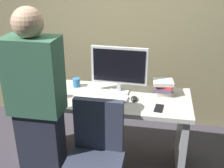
% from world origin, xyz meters
% --- Properties ---
extents(ground_plane, '(9.00, 9.00, 0.00)m').
position_xyz_m(ground_plane, '(0.00, 0.00, 0.00)').
color(ground_plane, '#3D3842').
extents(wall_back, '(6.40, 0.10, 3.00)m').
position_xyz_m(wall_back, '(0.00, 0.92, 1.50)').
color(wall_back, '#8C7F5B').
rests_on(wall_back, ground).
extents(desk, '(1.47, 0.64, 0.73)m').
position_xyz_m(desk, '(0.00, 0.00, 0.51)').
color(desk, beige).
rests_on(desk, ground).
extents(office_chair, '(0.52, 0.52, 0.94)m').
position_xyz_m(office_chair, '(-0.03, -0.63, 0.43)').
color(office_chair, black).
rests_on(office_chair, ground).
extents(person_at_desk, '(0.40, 0.24, 1.64)m').
position_xyz_m(person_at_desk, '(-0.48, -0.60, 0.84)').
color(person_at_desk, '#262838').
rests_on(person_at_desk, ground).
extents(monitor, '(0.54, 0.15, 0.46)m').
position_xyz_m(monitor, '(0.04, 0.11, 0.99)').
color(monitor, silver).
rests_on(monitor, desk).
extents(keyboard, '(0.43, 0.14, 0.02)m').
position_xyz_m(keyboard, '(-0.07, -0.06, 0.74)').
color(keyboard, white).
rests_on(keyboard, desk).
extents(mouse, '(0.06, 0.10, 0.03)m').
position_xyz_m(mouse, '(0.21, -0.05, 0.75)').
color(mouse, black).
rests_on(mouse, desk).
extents(cup_near_keyboard, '(0.07, 0.07, 0.10)m').
position_xyz_m(cup_near_keyboard, '(-0.49, -0.12, 0.78)').
color(cup_near_keyboard, '#D84C3F').
rests_on(cup_near_keyboard, desk).
extents(cup_by_monitor, '(0.08, 0.08, 0.09)m').
position_xyz_m(cup_by_monitor, '(-0.41, 0.17, 0.78)').
color(cup_by_monitor, '#3372B2').
rests_on(cup_by_monitor, desk).
extents(book_stack, '(0.21, 0.18, 0.14)m').
position_xyz_m(book_stack, '(0.47, 0.13, 0.81)').
color(book_stack, beige).
rests_on(book_stack, desk).
extents(cell_phone, '(0.09, 0.15, 0.01)m').
position_xyz_m(cell_phone, '(0.44, -0.17, 0.74)').
color(cell_phone, black).
rests_on(cell_phone, desk).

